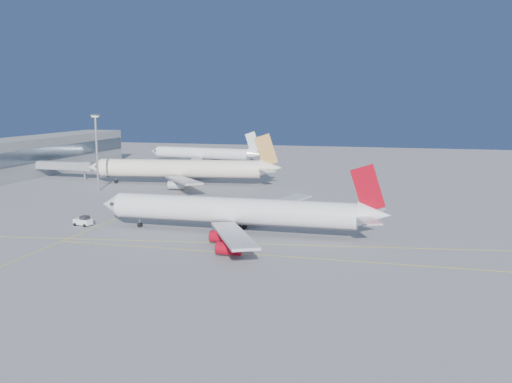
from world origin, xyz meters
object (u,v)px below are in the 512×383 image
Objects in this scene: airliner_third at (205,154)px; pushback_tug at (83,221)px; airliner_virgin at (239,211)px; airliner_etihad at (184,169)px; light_mast at (96,146)px.

pushback_tug is at bearing -75.65° from airliner_third.
airliner_virgin is at bearing 13.67° from pushback_tug.
airliner_etihad reaches higher than airliner_third.
airliner_third is 135.93m from pushback_tug.
airliner_etihad is 15.03× the size of pushback_tug.
airliner_virgin is at bearing -37.08° from light_mast.
airliner_third is at bearing 94.55° from airliner_etihad.
airliner_etihad is 66.94m from airliner_third.
airliner_virgin reaches higher than airliner_third.
airliner_third reaches higher than pushback_tug.
airliner_etihad is at bearing -69.61° from airliner_third.
light_mast reaches higher than airliner_third.
airliner_etihad reaches higher than airliner_virgin.
pushback_tug is at bearing -97.29° from airliner_etihad.
light_mast is at bearing 143.01° from airliner_virgin.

